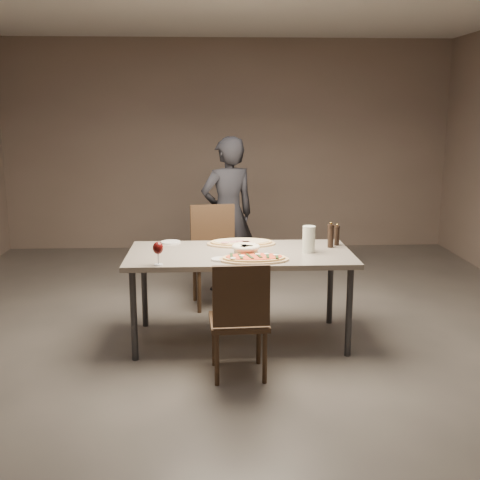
{
  "coord_description": "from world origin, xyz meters",
  "views": [
    {
      "loc": [
        -0.23,
        -4.71,
        1.87
      ],
      "look_at": [
        0.0,
        0.0,
        0.85
      ],
      "focal_mm": 45.0,
      "sensor_mm": 36.0,
      "label": 1
    }
  ],
  "objects_px": {
    "ham_pizza": "(241,243)",
    "dining_table": "(240,259)",
    "chair_far": "(214,249)",
    "diner": "(228,215)",
    "pepper_mill_left": "(331,235)",
    "bread_basket": "(246,249)",
    "zucchini_pizza": "(254,258)",
    "carafe": "(309,239)",
    "chair_near": "(240,314)"
  },
  "relations": [
    {
      "from": "dining_table",
      "to": "ham_pizza",
      "type": "height_order",
      "value": "ham_pizza"
    },
    {
      "from": "zucchini_pizza",
      "to": "chair_far",
      "type": "relative_size",
      "value": 0.55
    },
    {
      "from": "dining_table",
      "to": "chair_near",
      "type": "height_order",
      "value": "chair_near"
    },
    {
      "from": "ham_pizza",
      "to": "pepper_mill_left",
      "type": "bearing_deg",
      "value": -30.83
    },
    {
      "from": "chair_far",
      "to": "diner",
      "type": "distance_m",
      "value": 0.54
    },
    {
      "from": "zucchini_pizza",
      "to": "bread_basket",
      "type": "distance_m",
      "value": 0.2
    },
    {
      "from": "dining_table",
      "to": "ham_pizza",
      "type": "xyz_separation_m",
      "value": [
        0.02,
        0.28,
        0.07
      ]
    },
    {
      "from": "ham_pizza",
      "to": "dining_table",
      "type": "bearing_deg",
      "value": -114.72
    },
    {
      "from": "ham_pizza",
      "to": "bread_basket",
      "type": "relative_size",
      "value": 2.62
    },
    {
      "from": "ham_pizza",
      "to": "chair_far",
      "type": "distance_m",
      "value": 0.79
    },
    {
      "from": "dining_table",
      "to": "bread_basket",
      "type": "bearing_deg",
      "value": -64.9
    },
    {
      "from": "pepper_mill_left",
      "to": "zucchini_pizza",
      "type": "bearing_deg",
      "value": -148.07
    },
    {
      "from": "bread_basket",
      "to": "carafe",
      "type": "distance_m",
      "value": 0.52
    },
    {
      "from": "bread_basket",
      "to": "chair_near",
      "type": "distance_m",
      "value": 0.73
    },
    {
      "from": "zucchini_pizza",
      "to": "chair_far",
      "type": "xyz_separation_m",
      "value": [
        -0.3,
        1.29,
        -0.23
      ]
    },
    {
      "from": "pepper_mill_left",
      "to": "carafe",
      "type": "distance_m",
      "value": 0.27
    },
    {
      "from": "bread_basket",
      "to": "chair_near",
      "type": "bearing_deg",
      "value": -97.03
    },
    {
      "from": "dining_table",
      "to": "carafe",
      "type": "xyz_separation_m",
      "value": [
        0.55,
        -0.03,
        0.16
      ]
    },
    {
      "from": "bread_basket",
      "to": "diner",
      "type": "bearing_deg",
      "value": 93.67
    },
    {
      "from": "bread_basket",
      "to": "diner",
      "type": "relative_size",
      "value": 0.14
    },
    {
      "from": "chair_near",
      "to": "diner",
      "type": "bearing_deg",
      "value": 87.54
    },
    {
      "from": "zucchini_pizza",
      "to": "carafe",
      "type": "bearing_deg",
      "value": 51.98
    },
    {
      "from": "bread_basket",
      "to": "pepper_mill_left",
      "type": "xyz_separation_m",
      "value": [
        0.72,
        0.23,
        0.05
      ]
    },
    {
      "from": "dining_table",
      "to": "carafe",
      "type": "distance_m",
      "value": 0.58
    },
    {
      "from": "dining_table",
      "to": "pepper_mill_left",
      "type": "relative_size",
      "value": 8.37
    },
    {
      "from": "zucchini_pizza",
      "to": "chair_near",
      "type": "bearing_deg",
      "value": -82.58
    },
    {
      "from": "carafe",
      "to": "diner",
      "type": "height_order",
      "value": "diner"
    },
    {
      "from": "pepper_mill_left",
      "to": "chair_near",
      "type": "height_order",
      "value": "pepper_mill_left"
    },
    {
      "from": "chair_far",
      "to": "diner",
      "type": "bearing_deg",
      "value": -115.99
    },
    {
      "from": "ham_pizza",
      "to": "chair_far",
      "type": "xyz_separation_m",
      "value": [
        -0.23,
        0.73,
        -0.22
      ]
    },
    {
      "from": "dining_table",
      "to": "zucchini_pizza",
      "type": "height_order",
      "value": "zucchini_pizza"
    },
    {
      "from": "ham_pizza",
      "to": "chair_far",
      "type": "bearing_deg",
      "value": 87.34
    },
    {
      "from": "carafe",
      "to": "diner",
      "type": "xyz_separation_m",
      "value": [
        -0.61,
        1.48,
        -0.05
      ]
    },
    {
      "from": "carafe",
      "to": "chair_far",
      "type": "height_order",
      "value": "same"
    },
    {
      "from": "zucchini_pizza",
      "to": "pepper_mill_left",
      "type": "xyz_separation_m",
      "value": [
        0.67,
        0.42,
        0.08
      ]
    },
    {
      "from": "carafe",
      "to": "bread_basket",
      "type": "bearing_deg",
      "value": -173.17
    },
    {
      "from": "diner",
      "to": "chair_far",
      "type": "bearing_deg",
      "value": 48.94
    },
    {
      "from": "chair_far",
      "to": "chair_near",
      "type": "bearing_deg",
      "value": 87.6
    },
    {
      "from": "bread_basket",
      "to": "chair_near",
      "type": "height_order",
      "value": "chair_near"
    },
    {
      "from": "zucchini_pizza",
      "to": "diner",
      "type": "distance_m",
      "value": 1.74
    },
    {
      "from": "ham_pizza",
      "to": "pepper_mill_left",
      "type": "xyz_separation_m",
      "value": [
        0.74,
        -0.14,
        0.09
      ]
    },
    {
      "from": "ham_pizza",
      "to": "diner",
      "type": "relative_size",
      "value": 0.36
    },
    {
      "from": "zucchini_pizza",
      "to": "ham_pizza",
      "type": "relative_size",
      "value": 0.91
    },
    {
      "from": "dining_table",
      "to": "zucchini_pizza",
      "type": "xyz_separation_m",
      "value": [
        0.09,
        -0.28,
        0.07
      ]
    },
    {
      "from": "dining_table",
      "to": "bread_basket",
      "type": "height_order",
      "value": "bread_basket"
    },
    {
      "from": "dining_table",
      "to": "pepper_mill_left",
      "type": "bearing_deg",
      "value": 10.17
    },
    {
      "from": "ham_pizza",
      "to": "bread_basket",
      "type": "height_order",
      "value": "bread_basket"
    },
    {
      "from": "dining_table",
      "to": "chair_far",
      "type": "bearing_deg",
      "value": 101.33
    },
    {
      "from": "dining_table",
      "to": "pepper_mill_left",
      "type": "height_order",
      "value": "pepper_mill_left"
    },
    {
      "from": "ham_pizza",
      "to": "carafe",
      "type": "distance_m",
      "value": 0.62
    }
  ]
}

